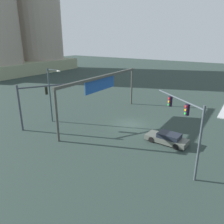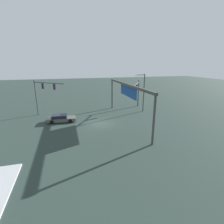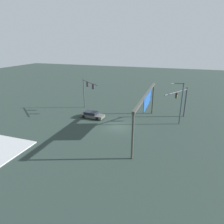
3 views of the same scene
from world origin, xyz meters
name	(u,v)px [view 1 (image 1 of 3)]	position (x,y,z in m)	size (l,w,h in m)	color
ground_plane	(130,124)	(0.00, 0.00, 0.00)	(174.76, 174.76, 0.00)	#283732
traffic_signal_near_corner	(187,120)	(-6.74, -8.93, 4.67)	(4.51, 5.29, 6.47)	#384248
traffic_signal_opposite_side	(33,98)	(-7.62, 9.70, 4.02)	(6.10, 3.81, 5.83)	#383C47
streetlamp_curved_arm	(51,92)	(-4.74, 9.51, 4.29)	(0.46, 2.18, 7.39)	#354449
overhead_sign_gantry	(102,83)	(-0.03, 4.46, 5.16)	(17.99, 0.43, 6.27)	#3F413C
sedan_car_approaching	(167,138)	(-2.62, -6.15, 0.58)	(2.21, 4.71, 1.21)	#4E534B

